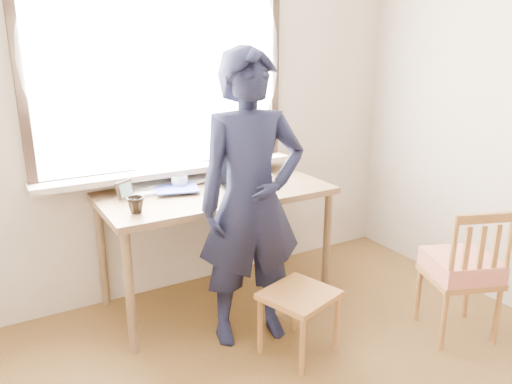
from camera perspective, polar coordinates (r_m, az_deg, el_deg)
room_shell at (r=2.04m, az=11.80°, el=11.80°), size 3.52×4.02×2.61m
desk at (r=3.43m, az=-4.66°, el=-1.12°), size 1.55×0.77×0.83m
laptop at (r=3.46m, az=-1.14°, el=1.56°), size 0.39×0.34×0.24m
mug_white at (r=3.45m, az=-8.73°, el=1.14°), size 0.16×0.16×0.09m
mug_dark at (r=3.01m, az=-13.57°, el=-1.45°), size 0.11×0.11×0.10m
mouse at (r=3.50m, az=1.94°, el=1.05°), size 0.08×0.06×0.03m
desk_clutter at (r=3.41m, az=-11.09°, el=0.42°), size 0.86×0.50×0.04m
book_a at (r=3.44m, az=-11.16°, el=0.44°), size 0.34×0.37×0.03m
book_b at (r=3.78m, az=-1.22°, el=2.19°), size 0.27×0.31×0.02m
picture_frame at (r=3.28m, az=-14.76°, el=0.12°), size 0.12×0.09×0.11m
work_chair at (r=3.01m, az=4.95°, el=-12.39°), size 0.48×0.47×0.40m
side_chair at (r=3.37m, az=22.49°, el=-8.04°), size 0.51×0.50×0.87m
person at (r=2.95m, az=-0.54°, el=-1.08°), size 0.72×0.54×1.78m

